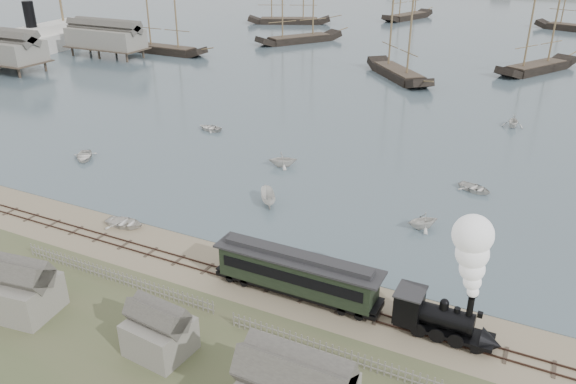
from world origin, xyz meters
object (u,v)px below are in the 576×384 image
at_px(steamship, 32,28).
at_px(locomotive, 461,289).
at_px(beached_dinghy, 125,223).
at_px(passenger_coach, 297,272).

bearing_deg(steamship, locomotive, -127.23).
bearing_deg(beached_dinghy, steamship, 46.42).
relative_size(locomotive, passenger_coach, 0.68).
xyz_separation_m(locomotive, beached_dinghy, (-31.89, 2.77, -3.87)).
bearing_deg(locomotive, steamship, 151.17).
height_order(locomotive, passenger_coach, locomotive).
height_order(locomotive, steamship, steamship).
height_order(locomotive, beached_dinghy, locomotive).
bearing_deg(steamship, passenger_coach, -130.19).
distance_m(locomotive, beached_dinghy, 32.24).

